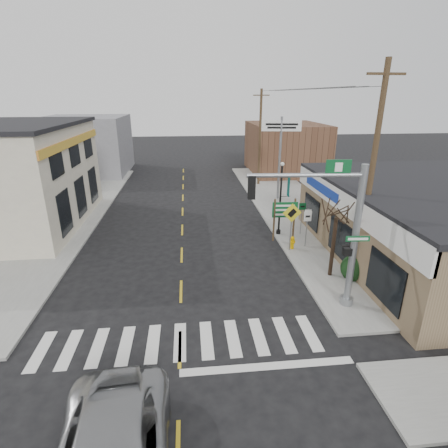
{
  "coord_description": "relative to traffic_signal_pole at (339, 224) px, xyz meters",
  "views": [
    {
      "loc": [
        0.52,
        -10.46,
        8.7
      ],
      "look_at": [
        2.18,
        5.35,
        2.8
      ],
      "focal_mm": 28.0,
      "sensor_mm": 36.0,
      "label": 1
    }
  ],
  "objects": [
    {
      "name": "ground",
      "position": [
        -6.45,
        -2.01,
        -3.88
      ],
      "size": [
        140.0,
        140.0,
        0.0
      ],
      "primitive_type": "plane",
      "color": "black",
      "rests_on": "ground"
    },
    {
      "name": "sidewalk_right",
      "position": [
        2.55,
        10.99,
        -3.81
      ],
      "size": [
        6.0,
        38.0,
        0.13
      ],
      "primitive_type": "cube",
      "color": "gray",
      "rests_on": "ground"
    },
    {
      "name": "sidewalk_left",
      "position": [
        -15.45,
        10.99,
        -3.81
      ],
      "size": [
        6.0,
        38.0,
        0.13
      ],
      "primitive_type": "cube",
      "color": "gray",
      "rests_on": "ground"
    },
    {
      "name": "center_line",
      "position": [
        -6.45,
        5.99,
        -3.87
      ],
      "size": [
        0.12,
        56.0,
        0.01
      ],
      "primitive_type": "cube",
      "color": "gold",
      "rests_on": "ground"
    },
    {
      "name": "crosswalk",
      "position": [
        -6.45,
        -1.61,
        -3.87
      ],
      "size": [
        11.0,
        2.2,
        0.01
      ],
      "primitive_type": "cube",
      "color": "silver",
      "rests_on": "ground"
    },
    {
      "name": "thrift_store",
      "position": [
        8.05,
        3.99,
        -1.88
      ],
      "size": [
        12.0,
        14.0,
        4.0
      ],
      "primitive_type": "cube",
      "color": "#7A6449",
      "rests_on": "ground"
    },
    {
      "name": "bldg_distant_right",
      "position": [
        5.55,
        27.99,
        -1.08
      ],
      "size": [
        8.0,
        10.0,
        5.6
      ],
      "primitive_type": "cube",
      "color": "brown",
      "rests_on": "ground"
    },
    {
      "name": "bldg_distant_left",
      "position": [
        -17.45,
        29.99,
        -0.68
      ],
      "size": [
        9.0,
        10.0,
        6.4
      ],
      "primitive_type": "cube",
      "color": "gray",
      "rests_on": "ground"
    },
    {
      "name": "traffic_signal_pole",
      "position": [
        0.0,
        0.0,
        0.0
      ],
      "size": [
        4.97,
        0.38,
        6.29
      ],
      "rotation": [
        0.0,
        0.0,
        -0.08
      ],
      "color": "gray",
      "rests_on": "sidewalk_right"
    },
    {
      "name": "guide_sign",
      "position": [
        -0.15,
        7.16,
        -1.99
      ],
      "size": [
        1.54,
        0.13,
        2.7
      ],
      "rotation": [
        0.0,
        0.0,
        -0.07
      ],
      "color": "#4B3823",
      "rests_on": "sidewalk_right"
    },
    {
      "name": "fire_hydrant",
      "position": [
        0.06,
        5.92,
        -3.33
      ],
      "size": [
        0.24,
        0.24,
        0.77
      ],
      "rotation": [
        0.0,
        0.0,
        0.43
      ],
      "color": "#E7A500",
      "rests_on": "sidewalk_right"
    },
    {
      "name": "ped_crossing_sign",
      "position": [
        -0.15,
        5.71,
        -1.8
      ],
      "size": [
        1.11,
        0.08,
        2.86
      ],
      "rotation": [
        0.0,
        0.0,
        0.06
      ],
      "color": "gray",
      "rests_on": "sidewalk_right"
    },
    {
      "name": "lamp_post",
      "position": [
        -0.09,
        8.32,
        -1.01
      ],
      "size": [
        0.61,
        0.48,
        4.7
      ],
      "rotation": [
        0.0,
        0.0,
        -0.2
      ],
      "color": "black",
      "rests_on": "sidewalk_right"
    },
    {
      "name": "dance_center_sign",
      "position": [
        1.86,
        16.48,
        1.45
      ],
      "size": [
        3.25,
        0.2,
        6.91
      ],
      "rotation": [
        0.0,
        0.0,
        -0.15
      ],
      "color": "gray",
      "rests_on": "sidewalk_right"
    },
    {
      "name": "bare_tree",
      "position": [
        1.05,
        2.58,
        -0.12
      ],
      "size": [
        2.31,
        2.31,
        4.61
      ],
      "rotation": [
        0.0,
        0.0,
        -0.15
      ],
      "color": "black",
      "rests_on": "sidewalk_right"
    },
    {
      "name": "shrub_front",
      "position": [
        2.11,
        2.21,
        -3.25
      ],
      "size": [
        1.33,
        1.33,
        0.99
      ],
      "primitive_type": "ellipsoid",
      "color": "#143312",
      "rests_on": "sidewalk_right"
    },
    {
      "name": "shrub_back",
      "position": [
        2.64,
        3.77,
        -3.32
      ],
      "size": [
        1.14,
        1.14,
        0.85
      ],
      "primitive_type": "ellipsoid",
      "color": "black",
      "rests_on": "sidewalk_right"
    },
    {
      "name": "utility_pole_near",
      "position": [
        2.64,
        2.87,
        1.41
      ],
      "size": [
        1.75,
        0.26,
        10.06
      ],
      "rotation": [
        0.0,
        0.0,
        0.01
      ],
      "color": "#432E1B",
      "rests_on": "sidewalk_right"
    },
    {
      "name": "utility_pole_far",
      "position": [
        1.22,
        21.9,
        0.93
      ],
      "size": [
        1.58,
        0.24,
        9.11
      ],
      "rotation": [
        0.0,
        0.0,
        0.07
      ],
      "color": "#492A20",
      "rests_on": "sidewalk_right"
    }
  ]
}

